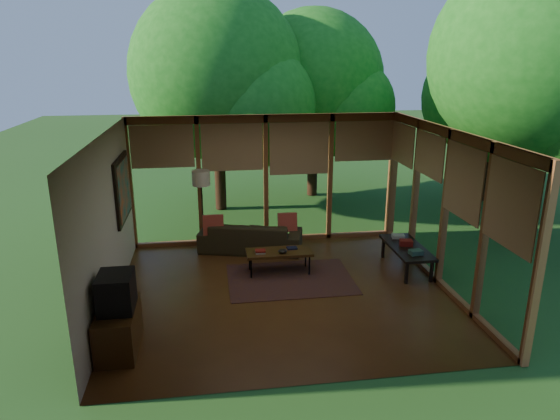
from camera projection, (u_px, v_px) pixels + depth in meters
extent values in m
plane|color=brown|center=(284.00, 292.00, 8.44)|extent=(5.50, 5.50, 0.00)
plane|color=silver|center=(284.00, 133.00, 7.64)|extent=(5.50, 5.50, 0.00)
cube|color=silver|center=(107.00, 224.00, 7.66)|extent=(0.04, 5.00, 2.70)
cube|color=silver|center=(318.00, 283.00, 5.67)|extent=(5.50, 0.04, 2.70)
cube|color=brown|center=(266.00, 180.00, 10.40)|extent=(5.50, 0.12, 2.70)
cube|color=brown|center=(445.00, 209.00, 8.41)|extent=(0.12, 5.00, 2.70)
plane|color=#26541F|center=(479.00, 173.00, 17.10)|extent=(40.00, 40.00, 0.00)
cylinder|color=#321C12|center=(218.00, 124.00, 12.47)|extent=(0.28, 0.28, 4.39)
sphere|color=#166117|center=(216.00, 73.00, 12.11)|extent=(4.21, 4.21, 4.21)
cylinder|color=#321C12|center=(313.00, 123.00, 13.85)|extent=(0.28, 0.28, 4.10)
sphere|color=#166117|center=(314.00, 80.00, 13.51)|extent=(3.78, 3.78, 3.78)
cylinder|color=#321C12|center=(522.00, 128.00, 9.93)|extent=(0.28, 0.28, 4.91)
sphere|color=#166117|center=(532.00, 56.00, 9.53)|extent=(3.93, 3.93, 3.93)
cylinder|color=#321C12|center=(483.00, 136.00, 13.26)|extent=(0.28, 0.28, 3.57)
sphere|color=#166117|center=(487.00, 98.00, 12.97)|extent=(3.36, 3.36, 3.36)
cube|color=brown|center=(290.00, 279.00, 8.92)|extent=(2.21, 1.57, 0.01)
imported|color=#332C19|center=(251.00, 236.00, 10.18)|extent=(2.20, 1.31, 0.60)
cube|color=maroon|center=(213.00, 226.00, 9.95)|extent=(0.41, 0.22, 0.43)
cube|color=maroon|center=(287.00, 223.00, 10.16)|extent=(0.38, 0.21, 0.40)
cube|color=#A9A399|center=(260.00, 252.00, 8.98)|extent=(0.18, 0.14, 0.03)
cube|color=maroon|center=(260.00, 251.00, 8.97)|extent=(0.19, 0.15, 0.03)
cube|color=black|center=(292.00, 248.00, 9.18)|extent=(0.19, 0.15, 0.03)
ellipsoid|color=black|center=(283.00, 251.00, 8.98)|extent=(0.16, 0.16, 0.07)
cube|color=#4B2E14|center=(119.00, 329.00, 6.73)|extent=(0.50, 1.00, 0.60)
cube|color=black|center=(116.00, 292.00, 6.57)|extent=(0.45, 0.55, 0.50)
cube|color=#315749|center=(416.00, 252.00, 8.83)|extent=(0.24, 0.19, 0.08)
cube|color=maroon|center=(406.00, 243.00, 9.25)|extent=(0.26, 0.22, 0.10)
cube|color=#A9A399|center=(398.00, 236.00, 9.64)|extent=(0.27, 0.22, 0.06)
cylinder|color=black|center=(204.00, 247.00, 10.36)|extent=(0.26, 0.26, 0.03)
cylinder|color=black|center=(203.00, 212.00, 10.13)|extent=(0.03, 0.03, 1.52)
cylinder|color=beige|center=(201.00, 178.00, 9.92)|extent=(0.36, 0.36, 0.30)
cube|color=#4B2E14|center=(279.00, 252.00, 9.09)|extent=(1.20, 0.50, 0.05)
cylinder|color=black|center=(251.00, 269.00, 8.91)|extent=(0.03, 0.03, 0.38)
cylinder|color=black|center=(309.00, 265.00, 9.05)|extent=(0.03, 0.03, 0.38)
cylinder|color=black|center=(250.00, 261.00, 9.25)|extent=(0.03, 0.03, 0.38)
cylinder|color=black|center=(306.00, 258.00, 9.39)|extent=(0.03, 0.03, 0.38)
cube|color=black|center=(407.00, 248.00, 9.23)|extent=(0.60, 1.40, 0.05)
cube|color=black|center=(407.00, 273.00, 8.70)|extent=(0.05, 0.05, 0.40)
cube|color=black|center=(431.00, 271.00, 8.76)|extent=(0.05, 0.05, 0.40)
cube|color=black|center=(383.00, 248.00, 9.83)|extent=(0.05, 0.05, 0.40)
cube|color=black|center=(405.00, 247.00, 9.90)|extent=(0.05, 0.05, 0.40)
cube|color=black|center=(122.00, 189.00, 8.92)|extent=(0.05, 1.35, 1.15)
cube|color=#1B717D|center=(124.00, 189.00, 8.93)|extent=(0.02, 1.20, 1.00)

